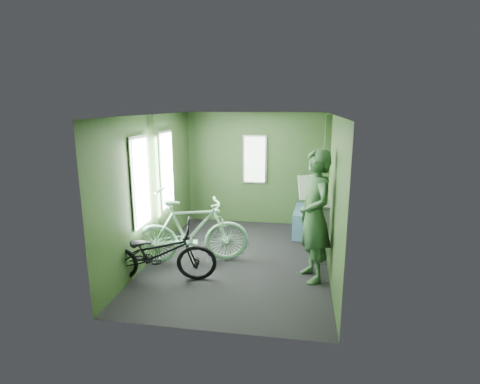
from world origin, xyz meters
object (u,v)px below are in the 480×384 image
object	(u,v)px
bicycle_black	(158,282)
bicycle_mint	(192,264)
passenger	(315,216)
bench_seat	(310,218)
waste_box	(319,232)

from	to	relation	value
bicycle_black	bicycle_mint	xyz separation A→B (m)	(0.30, 0.66, 0.00)
bicycle_black	passenger	world-z (taller)	passenger
passenger	bicycle_mint	bearing A→B (deg)	-115.66
bicycle_mint	bench_seat	distance (m)	2.56
bicycle_mint	passenger	bearing A→B (deg)	-112.81
bicycle_mint	passenger	world-z (taller)	passenger
passenger	bench_seat	world-z (taller)	passenger
bicycle_mint	passenger	distance (m)	2.08
waste_box	passenger	bearing A→B (deg)	-98.53
waste_box	bench_seat	distance (m)	1.23
bicycle_mint	bench_seat	xyz separation A→B (m)	(1.85, 1.75, 0.30)
bicycle_black	passenger	distance (m)	2.39
bicycle_black	waste_box	size ratio (longest dim) A/B	1.80
bicycle_mint	bench_seat	size ratio (longest dim) A/B	1.75
passenger	bench_seat	bearing A→B (deg)	160.44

